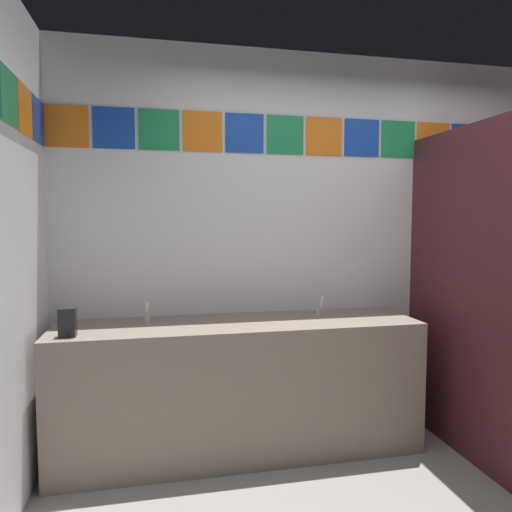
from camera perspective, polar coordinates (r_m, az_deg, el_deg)
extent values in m
cube|color=silver|center=(3.45, 10.18, 1.69)|extent=(3.98, 0.08, 2.65)
cube|color=orange|center=(3.25, -22.23, 14.54)|extent=(0.26, 0.01, 0.26)
cube|color=#1947B7|center=(3.21, -17.07, 14.79)|extent=(0.26, 0.01, 0.26)
cube|color=#1E8C4C|center=(3.20, -11.82, 14.92)|extent=(0.26, 0.01, 0.26)
cube|color=orange|center=(3.22, -6.57, 14.94)|extent=(0.26, 0.01, 0.26)
cube|color=#1947B7|center=(3.25, -1.40, 14.83)|extent=(0.26, 0.01, 0.26)
cube|color=#1E8C4C|center=(3.32, 3.59, 14.63)|extent=(0.26, 0.01, 0.26)
cube|color=orange|center=(3.40, 8.36, 14.33)|extent=(0.26, 0.01, 0.26)
cube|color=#1947B7|center=(3.51, 12.86, 13.96)|extent=(0.26, 0.01, 0.26)
cube|color=#1E8C4C|center=(3.64, 17.05, 13.54)|extent=(0.26, 0.01, 0.26)
cube|color=orange|center=(3.78, 20.92, 13.08)|extent=(0.26, 0.01, 0.26)
cube|color=#1947B7|center=(3.94, 24.49, 12.62)|extent=(0.26, 0.01, 0.26)
cube|color=#1E8C4C|center=(4.11, 27.76, 12.14)|extent=(0.26, 0.01, 0.26)
cube|color=#1E8C4C|center=(2.63, -28.06, 16.88)|extent=(0.01, 0.26, 0.26)
cube|color=orange|center=(2.89, -26.49, 15.74)|extent=(0.01, 0.26, 0.26)
cube|color=#1947B7|center=(3.15, -25.20, 14.79)|extent=(0.01, 0.26, 0.26)
cube|color=gray|center=(3.09, -2.04, -15.71)|extent=(2.28, 0.59, 0.84)
cube|color=gray|center=(3.25, -2.91, -7.75)|extent=(2.28, 0.03, 0.08)
cylinder|color=white|center=(2.91, -13.22, -9.57)|extent=(0.34, 0.34, 0.10)
cylinder|color=white|center=(3.10, 8.59, -8.65)|extent=(0.34, 0.34, 0.10)
cylinder|color=silver|center=(3.03, -13.19, -7.47)|extent=(0.04, 0.04, 0.05)
cylinder|color=silver|center=(2.97, -13.23, -6.34)|extent=(0.02, 0.06, 0.09)
cylinder|color=silver|center=(3.21, 7.73, -6.73)|extent=(0.04, 0.04, 0.05)
cylinder|color=silver|center=(3.16, 8.05, -5.65)|extent=(0.02, 0.06, 0.09)
cube|color=black|center=(2.79, -22.14, -7.56)|extent=(0.09, 0.07, 0.16)
cylinder|color=black|center=(2.76, -22.27, -8.97)|extent=(0.02, 0.02, 0.03)
cube|color=#471E23|center=(3.15, 24.66, -4.19)|extent=(0.04, 1.30, 2.06)
cube|color=white|center=(3.98, 28.21, -9.37)|extent=(0.34, 0.17, 0.34)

